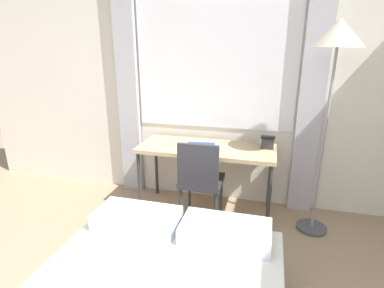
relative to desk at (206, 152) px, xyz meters
name	(u,v)px	position (x,y,z in m)	size (l,w,h in m)	color
wall_back_with_window	(204,80)	(-0.11, 0.36, 0.68)	(5.66, 0.13, 2.70)	silver
desk	(206,152)	(0.00, 0.00, 0.00)	(1.38, 0.56, 0.73)	tan
desk_chair	(200,178)	(0.00, -0.28, -0.17)	(0.40, 0.40, 0.88)	#333338
standing_lamp	(337,50)	(1.08, -0.09, 1.00)	(0.41, 0.41, 1.91)	#4C4C51
telephone	(268,142)	(0.60, 0.14, 0.11)	(0.14, 0.15, 0.12)	#2D2D2D
book	(200,146)	(-0.05, -0.04, 0.07)	(0.30, 0.24, 0.02)	navy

